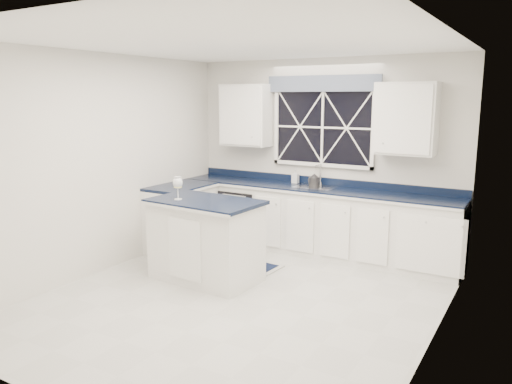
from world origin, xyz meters
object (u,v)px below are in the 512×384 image
Objects in this scene: dishwasher at (246,215)px; soap_bottle at (295,176)px; island at (206,240)px; wine_glass at (178,184)px; faucet at (320,174)px; kettle at (314,180)px.

soap_bottle reaches higher than dishwasher.
wine_glass is at bearing -150.47° from island.
faucet reaches higher than kettle.
island is 5.77× the size of kettle.
dishwasher is 1.66m from island.
island is 6.88× the size of soap_bottle.
faucet is at bearing 72.42° from island.
wine_glass is at bearing -116.55° from faucet.
island is at bearing -75.28° from dishwasher.
soap_bottle is at bearing 14.34° from dishwasher.
soap_bottle reaches higher than island.
wine_glass reaches higher than kettle.
kettle is at bearing -112.98° from faucet.
kettle is 2.07m from wine_glass.
kettle is at bearing 72.55° from island.
faucet is 1.54× the size of soap_bottle.
kettle reaches higher than dishwasher.
wine_glass is (-0.29, -0.14, 0.67)m from island.
wine_glass is at bearing -107.08° from soap_bottle.
kettle is at bearing 63.27° from wine_glass.
soap_bottle is at bearing -178.59° from faucet.
wine_glass is (-0.97, -1.94, 0.07)m from faucet.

